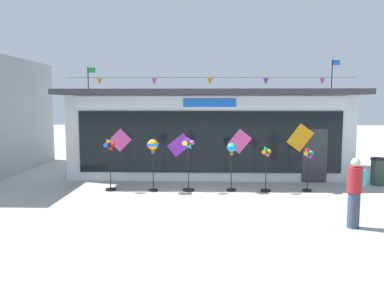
{
  "coord_description": "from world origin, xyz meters",
  "views": [
    {
      "loc": [
        0.01,
        -10.88,
        2.98
      ],
      "look_at": [
        -0.4,
        3.18,
        1.45
      ],
      "focal_mm": 35.94,
      "sensor_mm": 36.0,
      "label": 1
    }
  ],
  "objects_px": {
    "wind_spinner_center_left": "(188,158)",
    "wind_spinner_far_right": "(308,163)",
    "person_near_camera": "(355,191)",
    "wind_spinner_left": "(153,149)",
    "kite_shop_building": "(209,131)",
    "wind_spinner_center_right": "(231,155)",
    "wind_spinner_right": "(266,166)",
    "trash_bin": "(378,171)",
    "wind_spinner_far_left": "(110,159)"
  },
  "relations": [
    {
      "from": "wind_spinner_far_left",
      "to": "person_near_camera",
      "type": "height_order",
      "value": "wind_spinner_far_left"
    },
    {
      "from": "wind_spinner_left",
      "to": "trash_bin",
      "type": "distance_m",
      "value": 8.15
    },
    {
      "from": "kite_shop_building",
      "to": "wind_spinner_right",
      "type": "distance_m",
      "value": 4.35
    },
    {
      "from": "kite_shop_building",
      "to": "person_near_camera",
      "type": "height_order",
      "value": "kite_shop_building"
    },
    {
      "from": "wind_spinner_center_right",
      "to": "trash_bin",
      "type": "bearing_deg",
      "value": 11.56
    },
    {
      "from": "wind_spinner_right",
      "to": "trash_bin",
      "type": "bearing_deg",
      "value": 15.86
    },
    {
      "from": "wind_spinner_center_left",
      "to": "wind_spinner_far_right",
      "type": "xyz_separation_m",
      "value": [
        4.0,
        0.07,
        -0.15
      ]
    },
    {
      "from": "wind_spinner_center_left",
      "to": "trash_bin",
      "type": "distance_m",
      "value": 6.95
    },
    {
      "from": "wind_spinner_far_right",
      "to": "trash_bin",
      "type": "height_order",
      "value": "wind_spinner_far_right"
    },
    {
      "from": "wind_spinner_center_left",
      "to": "wind_spinner_far_left",
      "type": "bearing_deg",
      "value": 179.9
    },
    {
      "from": "wind_spinner_left",
      "to": "wind_spinner_far_right",
      "type": "height_order",
      "value": "wind_spinner_left"
    },
    {
      "from": "wind_spinner_far_left",
      "to": "wind_spinner_right",
      "type": "height_order",
      "value": "wind_spinner_far_left"
    },
    {
      "from": "wind_spinner_far_left",
      "to": "wind_spinner_center_right",
      "type": "distance_m",
      "value": 4.1
    },
    {
      "from": "trash_bin",
      "to": "wind_spinner_far_left",
      "type": "bearing_deg",
      "value": -172.89
    },
    {
      "from": "kite_shop_building",
      "to": "person_near_camera",
      "type": "bearing_deg",
      "value": -65.85
    },
    {
      "from": "wind_spinner_left",
      "to": "wind_spinner_far_right",
      "type": "distance_m",
      "value": 5.21
    },
    {
      "from": "wind_spinner_far_left",
      "to": "wind_spinner_center_right",
      "type": "relative_size",
      "value": 1.08
    },
    {
      "from": "wind_spinner_left",
      "to": "wind_spinner_center_right",
      "type": "relative_size",
      "value": 1.09
    },
    {
      "from": "wind_spinner_left",
      "to": "wind_spinner_center_right",
      "type": "bearing_deg",
      "value": 2.85
    },
    {
      "from": "wind_spinner_center_left",
      "to": "person_near_camera",
      "type": "xyz_separation_m",
      "value": [
        4.09,
        -3.68,
        -0.23
      ]
    },
    {
      "from": "kite_shop_building",
      "to": "wind_spinner_center_left",
      "type": "xyz_separation_m",
      "value": [
        -0.73,
        -3.82,
        -0.63
      ]
    },
    {
      "from": "wind_spinner_far_left",
      "to": "wind_spinner_right",
      "type": "xyz_separation_m",
      "value": [
        5.25,
        -0.02,
        -0.19
      ]
    },
    {
      "from": "wind_spinner_center_left",
      "to": "wind_spinner_center_right",
      "type": "relative_size",
      "value": 1.14
    },
    {
      "from": "wind_spinner_left",
      "to": "wind_spinner_center_left",
      "type": "bearing_deg",
      "value": 2.1
    },
    {
      "from": "trash_bin",
      "to": "wind_spinner_right",
      "type": "bearing_deg",
      "value": -164.14
    },
    {
      "from": "wind_spinner_right",
      "to": "wind_spinner_far_right",
      "type": "distance_m",
      "value": 1.41
    },
    {
      "from": "kite_shop_building",
      "to": "wind_spinner_far_right",
      "type": "relative_size",
      "value": 7.61
    },
    {
      "from": "wind_spinner_far_right",
      "to": "trash_bin",
      "type": "bearing_deg",
      "value": 21.59
    },
    {
      "from": "kite_shop_building",
      "to": "wind_spinner_center_right",
      "type": "bearing_deg",
      "value": -79.16
    },
    {
      "from": "kite_shop_building",
      "to": "person_near_camera",
      "type": "distance_m",
      "value": 8.26
    },
    {
      "from": "wind_spinner_left",
      "to": "person_near_camera",
      "type": "relative_size",
      "value": 1.05
    },
    {
      "from": "wind_spinner_left",
      "to": "wind_spinner_right",
      "type": "relative_size",
      "value": 1.15
    },
    {
      "from": "wind_spinner_far_right",
      "to": "trash_bin",
      "type": "distance_m",
      "value": 3.06
    },
    {
      "from": "wind_spinner_right",
      "to": "wind_spinner_left",
      "type": "bearing_deg",
      "value": -179.54
    },
    {
      "from": "wind_spinner_center_left",
      "to": "kite_shop_building",
      "type": "bearing_deg",
      "value": 79.2
    },
    {
      "from": "wind_spinner_right",
      "to": "trash_bin",
      "type": "distance_m",
      "value": 4.4
    },
    {
      "from": "wind_spinner_center_right",
      "to": "kite_shop_building",
      "type": "bearing_deg",
      "value": 100.84
    },
    {
      "from": "wind_spinner_far_left",
      "to": "wind_spinner_far_right",
      "type": "xyz_separation_m",
      "value": [
        6.65,
        0.07,
        -0.1
      ]
    },
    {
      "from": "wind_spinner_far_right",
      "to": "person_near_camera",
      "type": "relative_size",
      "value": 0.88
    },
    {
      "from": "wind_spinner_far_right",
      "to": "person_near_camera",
      "type": "distance_m",
      "value": 3.75
    },
    {
      "from": "kite_shop_building",
      "to": "wind_spinner_far_left",
      "type": "xyz_separation_m",
      "value": [
        -3.38,
        -3.82,
        -0.68
      ]
    },
    {
      "from": "kite_shop_building",
      "to": "wind_spinner_left",
      "type": "distance_m",
      "value": 4.33
    },
    {
      "from": "kite_shop_building",
      "to": "wind_spinner_center_right",
      "type": "height_order",
      "value": "kite_shop_building"
    },
    {
      "from": "kite_shop_building",
      "to": "wind_spinner_far_left",
      "type": "distance_m",
      "value": 5.14
    },
    {
      "from": "wind_spinner_left",
      "to": "wind_spinner_center_right",
      "type": "distance_m",
      "value": 2.64
    },
    {
      "from": "trash_bin",
      "to": "kite_shop_building",
      "type": "bearing_deg",
      "value": 156.59
    },
    {
      "from": "wind_spinner_right",
      "to": "trash_bin",
      "type": "relative_size",
      "value": 1.54
    },
    {
      "from": "kite_shop_building",
      "to": "wind_spinner_far_right",
      "type": "distance_m",
      "value": 5.04
    },
    {
      "from": "wind_spinner_right",
      "to": "kite_shop_building",
      "type": "bearing_deg",
      "value": 115.95
    },
    {
      "from": "wind_spinner_right",
      "to": "trash_bin",
      "type": "xyz_separation_m",
      "value": [
        4.22,
        1.2,
        -0.38
      ]
    }
  ]
}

